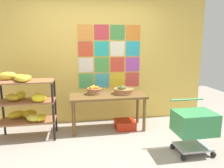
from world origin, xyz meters
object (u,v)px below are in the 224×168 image
(fruit_basket_left, at_px, (94,90))
(produce_crate_under_table, at_px, (125,124))
(banana_shelf_unit, at_px, (25,100))
(display_table, at_px, (108,100))
(shopping_cart, at_px, (194,124))
(fruit_basket_centre, at_px, (123,90))

(fruit_basket_left, distance_m, produce_crate_under_table, 0.90)
(produce_crate_under_table, bearing_deg, banana_shelf_unit, -177.03)
(display_table, bearing_deg, banana_shelf_unit, -174.96)
(produce_crate_under_table, distance_m, shopping_cart, 1.38)
(fruit_basket_left, height_order, fruit_basket_centre, fruit_basket_left)
(banana_shelf_unit, height_order, shopping_cart, banana_shelf_unit)
(banana_shelf_unit, relative_size, fruit_basket_centre, 3.04)
(produce_crate_under_table, bearing_deg, fruit_basket_centre, 103.81)
(fruit_basket_centre, distance_m, produce_crate_under_table, 0.67)
(fruit_basket_centre, height_order, shopping_cart, fruit_basket_centre)
(display_table, bearing_deg, produce_crate_under_table, -6.33)
(banana_shelf_unit, distance_m, produce_crate_under_table, 1.87)
(display_table, xyz_separation_m, fruit_basket_left, (-0.25, 0.12, 0.17))
(banana_shelf_unit, distance_m, display_table, 1.45)
(display_table, xyz_separation_m, shopping_cart, (1.11, -1.11, -0.13))
(banana_shelf_unit, bearing_deg, display_table, 5.04)
(fruit_basket_centre, height_order, produce_crate_under_table, fruit_basket_centre)
(banana_shelf_unit, xyz_separation_m, fruit_basket_centre, (1.75, 0.18, 0.06))
(fruit_basket_left, relative_size, produce_crate_under_table, 0.78)
(fruit_basket_left, distance_m, shopping_cart, 1.86)
(fruit_basket_left, bearing_deg, display_table, -25.58)
(display_table, xyz_separation_m, fruit_basket_centre, (0.30, 0.05, 0.17))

